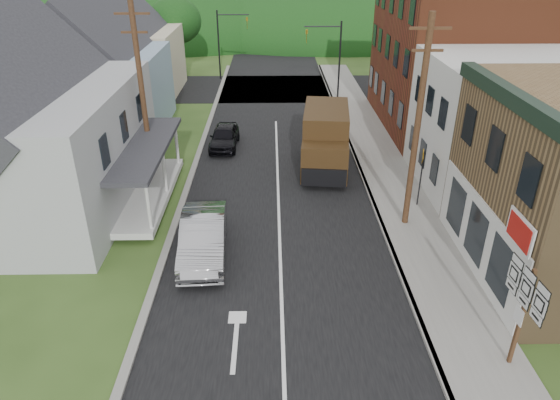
{
  "coord_description": "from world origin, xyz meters",
  "views": [
    {
      "loc": [
        -0.3,
        -15.68,
        11.23
      ],
      "look_at": [
        0.01,
        1.75,
        2.2
      ],
      "focal_mm": 32.0,
      "sensor_mm": 36.0,
      "label": 1
    }
  ],
  "objects_px": {
    "dark_sedan": "(224,137)",
    "route_sign_cluster": "(523,304)",
    "delivery_van": "(325,140)",
    "silver_sedan": "(203,238)",
    "warning_sign": "(421,169)"
  },
  "relations": [
    {
      "from": "dark_sedan",
      "to": "delivery_van",
      "type": "xyz_separation_m",
      "value": [
        5.82,
        -3.24,
        0.98
      ]
    },
    {
      "from": "warning_sign",
      "to": "route_sign_cluster",
      "type": "bearing_deg",
      "value": -76.45
    },
    {
      "from": "dark_sedan",
      "to": "route_sign_cluster",
      "type": "height_order",
      "value": "route_sign_cluster"
    },
    {
      "from": "dark_sedan",
      "to": "delivery_van",
      "type": "bearing_deg",
      "value": -26.98
    },
    {
      "from": "warning_sign",
      "to": "delivery_van",
      "type": "bearing_deg",
      "value": 142.71
    },
    {
      "from": "delivery_van",
      "to": "route_sign_cluster",
      "type": "relative_size",
      "value": 1.83
    },
    {
      "from": "silver_sedan",
      "to": "route_sign_cluster",
      "type": "height_order",
      "value": "route_sign_cluster"
    },
    {
      "from": "dark_sedan",
      "to": "route_sign_cluster",
      "type": "xyz_separation_m",
      "value": [
        9.84,
        -17.97,
        1.62
      ]
    },
    {
      "from": "route_sign_cluster",
      "to": "dark_sedan",
      "type": "bearing_deg",
      "value": 115.17
    },
    {
      "from": "dark_sedan",
      "to": "warning_sign",
      "type": "bearing_deg",
      "value": -37.13
    },
    {
      "from": "delivery_van",
      "to": "warning_sign",
      "type": "bearing_deg",
      "value": -43.95
    },
    {
      "from": "dark_sedan",
      "to": "route_sign_cluster",
      "type": "distance_m",
      "value": 20.56
    },
    {
      "from": "route_sign_cluster",
      "to": "warning_sign",
      "type": "bearing_deg",
      "value": 87.02
    },
    {
      "from": "silver_sedan",
      "to": "warning_sign",
      "type": "bearing_deg",
      "value": 18.75
    },
    {
      "from": "silver_sedan",
      "to": "route_sign_cluster",
      "type": "xyz_separation_m",
      "value": [
        9.7,
        -6.07,
        1.48
      ]
    }
  ]
}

